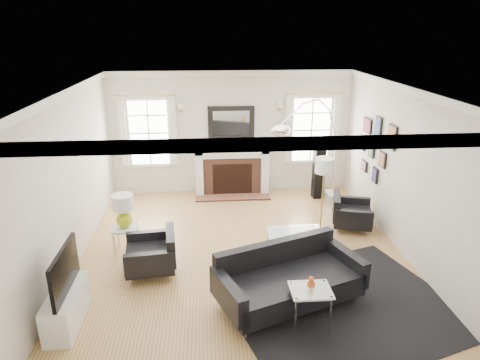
{
  "coord_description": "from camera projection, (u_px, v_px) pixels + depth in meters",
  "views": [
    {
      "loc": [
        -0.56,
        -6.55,
        3.71
      ],
      "look_at": [
        -0.01,
        0.3,
        1.23
      ],
      "focal_mm": 32.0,
      "sensor_mm": 36.0,
      "label": 1
    }
  ],
  "objects": [
    {
      "name": "tv_unit",
      "position": [
        66.0,
        302.0,
        5.55
      ],
      "size": [
        0.35,
        1.0,
        1.09
      ],
      "color": "white",
      "rests_on": "floor"
    },
    {
      "name": "gallery_wall",
      "position": [
        375.0,
        144.0,
        8.34
      ],
      "size": [
        0.04,
        1.73,
        1.29
      ],
      "color": "black",
      "rests_on": "right_wall"
    },
    {
      "name": "gourd_lamp",
      "position": [
        123.0,
        209.0,
        7.19
      ],
      "size": [
        0.37,
        0.37,
        0.59
      ],
      "color": "#A5B817",
      "rests_on": "side_table_left"
    },
    {
      "name": "orange_vase",
      "position": [
        311.0,
        283.0,
        5.37
      ],
      "size": [
        0.11,
        0.11,
        0.17
      ],
      "color": "#CA5519",
      "rests_on": "nesting_table"
    },
    {
      "name": "armchair_left",
      "position": [
        154.0,
        254.0,
        6.74
      ],
      "size": [
        0.85,
        0.92,
        0.57
      ],
      "color": "black",
      "rests_on": "floor"
    },
    {
      "name": "speaker_tower",
      "position": [
        318.0,
        173.0,
        9.64
      ],
      "size": [
        0.25,
        0.25,
        1.15
      ],
      "primitive_type": "cube",
      "rotation": [
        0.0,
        0.0,
        0.09
      ],
      "color": "black",
      "rests_on": "floor"
    },
    {
      "name": "stick_floor_lamp",
      "position": [
        324.0,
        170.0,
        7.34
      ],
      "size": [
        0.32,
        0.32,
        1.59
      ],
      "color": "gold",
      "rests_on": "floor"
    },
    {
      "name": "area_rug",
      "position": [
        343.0,
        306.0,
        6.0
      ],
      "size": [
        3.69,
        3.35,
        0.01
      ],
      "primitive_type": "cube",
      "rotation": [
        0.0,
        0.0,
        0.3
      ],
      "color": "black",
      "rests_on": "floor"
    },
    {
      "name": "window_left",
      "position": [
        149.0,
        133.0,
        9.57
      ],
      "size": [
        1.24,
        0.15,
        1.62
      ],
      "color": "white",
      "rests_on": "back_wall"
    },
    {
      "name": "right_wall",
      "position": [
        405.0,
        172.0,
        7.17
      ],
      "size": [
        0.04,
        6.0,
        2.8
      ],
      "primitive_type": "cube",
      "color": "beige",
      "rests_on": "floor"
    },
    {
      "name": "mantel_mirror",
      "position": [
        231.0,
        123.0,
        9.65
      ],
      "size": [
        1.05,
        0.07,
        0.75
      ],
      "color": "black",
      "rests_on": "back_wall"
    },
    {
      "name": "arc_floor_lamp",
      "position": [
        310.0,
        153.0,
        8.5
      ],
      "size": [
        1.75,
        1.62,
        2.48
      ],
      "color": "silver",
      "rests_on": "floor"
    },
    {
      "name": "coffee_table",
      "position": [
        297.0,
        239.0,
        7.08
      ],
      "size": [
        0.94,
        0.94,
        0.42
      ],
      "color": "silver",
      "rests_on": "floor"
    },
    {
      "name": "ceiling",
      "position": [
        242.0,
        90.0,
        6.49
      ],
      "size": [
        5.5,
        6.0,
        0.02
      ],
      "primitive_type": "cube",
      "color": "white",
      "rests_on": "back_wall"
    },
    {
      "name": "side_table_left",
      "position": [
        126.0,
        232.0,
        7.34
      ],
      "size": [
        0.43,
        0.43,
        0.47
      ],
      "color": "silver",
      "rests_on": "floor"
    },
    {
      "name": "sofa",
      "position": [
        287.0,
        279.0,
        6.0
      ],
      "size": [
        2.23,
        1.6,
        0.67
      ],
      "color": "black",
      "rests_on": "floor"
    },
    {
      "name": "floor",
      "position": [
        242.0,
        252.0,
        7.44
      ],
      "size": [
        6.0,
        6.0,
        0.0
      ],
      "primitive_type": "plane",
      "color": "#A17143",
      "rests_on": "ground"
    },
    {
      "name": "back_wall",
      "position": [
        231.0,
        133.0,
        9.78
      ],
      "size": [
        5.5,
        0.04,
        2.8
      ],
      "primitive_type": "cube",
      "color": "beige",
      "rests_on": "floor"
    },
    {
      "name": "armchair_right",
      "position": [
        349.0,
        214.0,
        8.24
      ],
      "size": [
        0.9,
        0.96,
        0.54
      ],
      "color": "black",
      "rests_on": "floor"
    },
    {
      "name": "fireplace",
      "position": [
        232.0,
        171.0,
        9.87
      ],
      "size": [
        1.7,
        0.69,
        1.11
      ],
      "color": "white",
      "rests_on": "floor"
    },
    {
      "name": "nesting_table",
      "position": [
        310.0,
        297.0,
        5.45
      ],
      "size": [
        0.52,
        0.44,
        0.57
      ],
      "color": "silver",
      "rests_on": "floor"
    },
    {
      "name": "left_wall",
      "position": [
        69.0,
        181.0,
        6.76
      ],
      "size": [
        0.04,
        6.0,
        2.8
      ],
      "primitive_type": "cube",
      "color": "beige",
      "rests_on": "floor"
    },
    {
      "name": "front_wall",
      "position": [
        268.0,
        279.0,
        4.15
      ],
      "size": [
        5.5,
        0.04,
        2.8
      ],
      "primitive_type": "cube",
      "color": "beige",
      "rests_on": "floor"
    },
    {
      "name": "window_right",
      "position": [
        311.0,
        130.0,
        9.85
      ],
      "size": [
        1.24,
        0.15,
        1.62
      ],
      "color": "white",
      "rests_on": "back_wall"
    },
    {
      "name": "crown_molding",
      "position": [
        242.0,
        94.0,
        6.51
      ],
      "size": [
        5.5,
        6.0,
        0.12
      ],
      "primitive_type": "cube",
      "color": "white",
      "rests_on": "back_wall"
    }
  ]
}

